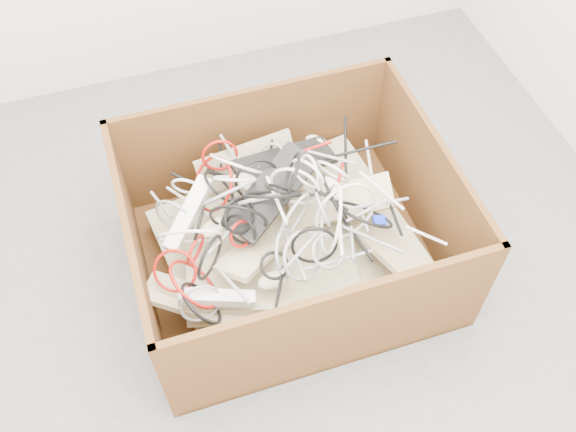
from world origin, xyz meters
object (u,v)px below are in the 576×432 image
object	(u,v)px
cardboard_box	(286,245)
vga_plug	(379,221)
power_strip_right	(217,298)
power_strip_left	(188,214)

from	to	relation	value
cardboard_box	vga_plug	bearing A→B (deg)	-23.54
power_strip_right	vga_plug	xyz separation A→B (m)	(0.64, 0.11, 0.03)
cardboard_box	power_strip_left	size ratio (longest dim) A/B	3.93
power_strip_left	vga_plug	size ratio (longest dim) A/B	6.64
cardboard_box	power_strip_left	xyz separation A→B (m)	(-0.34, 0.08, 0.24)
cardboard_box	power_strip_left	bearing A→B (deg)	166.28
power_strip_left	vga_plug	xyz separation A→B (m)	(0.66, -0.22, -0.04)
cardboard_box	vga_plug	xyz separation A→B (m)	(0.32, -0.14, 0.21)
power_strip_left	vga_plug	distance (m)	0.70
cardboard_box	power_strip_right	bearing A→B (deg)	-142.87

